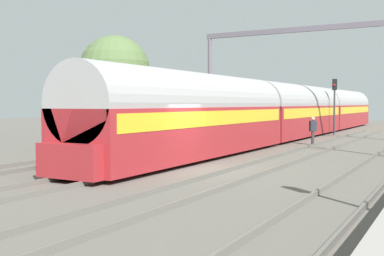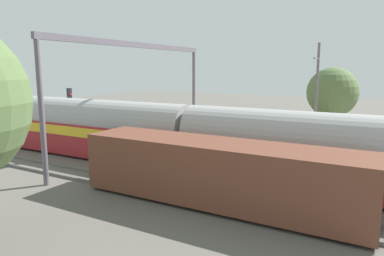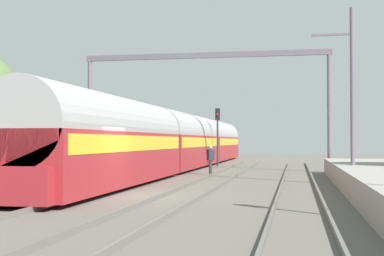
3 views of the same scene
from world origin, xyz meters
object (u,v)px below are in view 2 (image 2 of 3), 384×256
railway_signal_far (70,108)px  freight_car (218,173)px  catenary_gantry (138,71)px  person_crossing (194,142)px  passenger_train (89,127)px

railway_signal_far → freight_car: bearing=-110.6°
railway_signal_far → catenary_gantry: bearing=-89.2°
person_crossing → passenger_train: bearing=-110.6°
freight_car → person_crossing: (7.03, 5.15, -0.44)m
freight_car → catenary_gantry: 11.73m
passenger_train → freight_car: bearing=-108.7°
passenger_train → catenary_gantry: catenary_gantry is taller
freight_car → person_crossing: freight_car is taller
person_crossing → railway_signal_far: railway_signal_far is taller
passenger_train → freight_car: 12.59m
passenger_train → railway_signal_far: 4.49m
freight_car → passenger_train: bearing=71.3°
passenger_train → person_crossing: bearing=-66.1°
freight_car → railway_signal_far: bearing=69.4°
passenger_train → catenary_gantry: 5.28m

